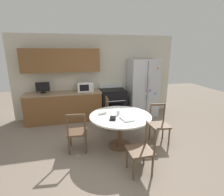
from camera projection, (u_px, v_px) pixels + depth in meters
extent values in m
plane|color=gray|center=(118.00, 157.00, 3.59)|extent=(14.00, 14.00, 0.00)
cube|color=beige|center=(97.00, 76.00, 5.73)|extent=(5.20, 0.10, 2.60)
cube|color=brown|center=(61.00, 60.00, 5.14)|extent=(2.24, 0.34, 0.68)
cube|color=brown|center=(65.00, 107.00, 5.38)|extent=(2.24, 0.62, 0.86)
cube|color=#997A5B|center=(64.00, 93.00, 5.26)|extent=(2.26, 0.64, 0.03)
cube|color=#B2B5BA|center=(142.00, 88.00, 5.77)|extent=(0.92, 0.69, 1.86)
cube|color=#333333|center=(147.00, 90.00, 5.44)|extent=(0.01, 0.01, 1.78)
cylinder|color=silver|center=(146.00, 89.00, 5.41)|extent=(0.02, 0.02, 0.78)
cylinder|color=silver|center=(149.00, 89.00, 5.43)|extent=(0.02, 0.02, 0.78)
cube|color=#338CD8|center=(155.00, 94.00, 5.54)|extent=(0.07, 0.01, 0.05)
cube|color=orange|center=(158.00, 68.00, 5.34)|extent=(0.06, 0.02, 0.05)
cube|color=purple|center=(150.00, 91.00, 5.47)|extent=(0.07, 0.01, 0.06)
cube|color=white|center=(146.00, 94.00, 5.47)|extent=(0.06, 0.02, 0.05)
cube|color=black|center=(113.00, 103.00, 5.69)|extent=(0.78, 0.64, 0.90)
cube|color=black|center=(115.00, 109.00, 5.41)|extent=(0.56, 0.01, 0.40)
cylinder|color=silver|center=(116.00, 101.00, 5.32)|extent=(0.64, 0.02, 0.02)
cube|color=black|center=(113.00, 90.00, 5.57)|extent=(0.78, 0.64, 0.02)
cube|color=white|center=(111.00, 85.00, 5.82)|extent=(0.78, 0.06, 0.16)
cube|color=white|center=(85.00, 87.00, 5.40)|extent=(0.48, 0.36, 0.28)
cube|color=black|center=(84.00, 88.00, 5.22)|extent=(0.28, 0.01, 0.20)
cube|color=silver|center=(91.00, 88.00, 5.27)|extent=(0.10, 0.01, 0.20)
cylinder|color=black|center=(43.00, 93.00, 5.19)|extent=(0.16, 0.16, 0.02)
cylinder|color=black|center=(43.00, 92.00, 5.19)|extent=(0.03, 0.03, 0.04)
cube|color=black|center=(43.00, 87.00, 5.15)|extent=(0.39, 0.05, 0.26)
cylinder|color=white|center=(120.00, 116.00, 3.84)|extent=(1.36, 1.36, 0.03)
cylinder|color=brown|center=(120.00, 131.00, 3.94)|extent=(0.11, 0.11, 0.69)
cylinder|color=brown|center=(120.00, 145.00, 4.03)|extent=(0.52, 0.52, 0.03)
cube|color=brown|center=(114.00, 114.00, 4.83)|extent=(0.45, 0.45, 0.04)
cylinder|color=brown|center=(119.00, 119.00, 5.08)|extent=(0.04, 0.04, 0.41)
cylinder|color=brown|center=(121.00, 123.00, 4.75)|extent=(0.04, 0.04, 0.41)
cylinder|color=brown|center=(107.00, 119.00, 5.02)|extent=(0.04, 0.04, 0.41)
cylinder|color=brown|center=(109.00, 124.00, 4.70)|extent=(0.04, 0.04, 0.41)
cylinder|color=brown|center=(106.00, 104.00, 4.90)|extent=(0.04, 0.04, 0.45)
cylinder|color=brown|center=(108.00, 108.00, 4.57)|extent=(0.04, 0.04, 0.45)
cube|color=brown|center=(107.00, 98.00, 4.68)|extent=(0.06, 0.35, 0.04)
cube|color=brown|center=(77.00, 132.00, 3.76)|extent=(0.46, 0.46, 0.04)
cylinder|color=brown|center=(71.00, 138.00, 3.96)|extent=(0.04, 0.04, 0.41)
cylinder|color=brown|center=(86.00, 137.00, 4.00)|extent=(0.04, 0.04, 0.41)
cylinder|color=brown|center=(69.00, 146.00, 3.63)|extent=(0.04, 0.04, 0.41)
cylinder|color=brown|center=(86.00, 145.00, 3.67)|extent=(0.04, 0.04, 0.41)
cylinder|color=brown|center=(67.00, 125.00, 3.49)|extent=(0.04, 0.04, 0.45)
cylinder|color=brown|center=(85.00, 124.00, 3.53)|extent=(0.04, 0.04, 0.45)
cube|color=brown|center=(75.00, 115.00, 3.46)|extent=(0.35, 0.07, 0.04)
cube|color=brown|center=(140.00, 151.00, 3.05)|extent=(0.43, 0.43, 0.04)
cylinder|color=brown|center=(134.00, 169.00, 2.91)|extent=(0.04, 0.04, 0.41)
cylinder|color=brown|center=(127.00, 158.00, 3.23)|extent=(0.04, 0.04, 0.41)
cylinder|color=brown|center=(153.00, 166.00, 2.99)|extent=(0.04, 0.04, 0.41)
cylinder|color=brown|center=(144.00, 155.00, 3.31)|extent=(0.04, 0.04, 0.41)
cylinder|color=brown|center=(155.00, 141.00, 2.87)|extent=(0.04, 0.04, 0.45)
cylinder|color=brown|center=(146.00, 132.00, 3.19)|extent=(0.04, 0.04, 0.45)
cube|color=brown|center=(151.00, 126.00, 2.98)|extent=(0.04, 0.34, 0.04)
cube|color=brown|center=(160.00, 125.00, 4.09)|extent=(0.46, 0.46, 0.04)
cylinder|color=brown|center=(169.00, 137.00, 4.00)|extent=(0.04, 0.04, 0.41)
cylinder|color=brown|center=(155.00, 138.00, 3.96)|extent=(0.04, 0.04, 0.41)
cylinder|color=brown|center=(163.00, 130.00, 4.33)|extent=(0.04, 0.04, 0.41)
cylinder|color=brown|center=(150.00, 131.00, 4.29)|extent=(0.04, 0.04, 0.41)
cylinder|color=brown|center=(164.00, 112.00, 4.23)|extent=(0.04, 0.04, 0.45)
cylinder|color=brown|center=(150.00, 113.00, 4.18)|extent=(0.04, 0.04, 0.45)
cube|color=brown|center=(158.00, 105.00, 4.15)|extent=(0.35, 0.07, 0.04)
cylinder|color=silver|center=(118.00, 113.00, 3.87)|extent=(0.08, 0.08, 0.09)
cylinder|color=#4C8C59|center=(118.00, 114.00, 3.88)|extent=(0.07, 0.07, 0.05)
cylinder|color=silver|center=(103.00, 113.00, 3.89)|extent=(0.19, 0.10, 0.05)
cube|color=black|center=(113.00, 120.00, 3.57)|extent=(0.15, 0.14, 0.03)
cube|color=black|center=(113.00, 118.00, 3.59)|extent=(0.15, 0.14, 0.06)
cube|color=white|center=(127.00, 119.00, 3.61)|extent=(0.22, 0.30, 0.01)
cube|color=beige|center=(127.00, 119.00, 3.61)|extent=(0.24, 0.32, 0.01)
cube|color=silver|center=(127.00, 119.00, 3.61)|extent=(0.27, 0.33, 0.01)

